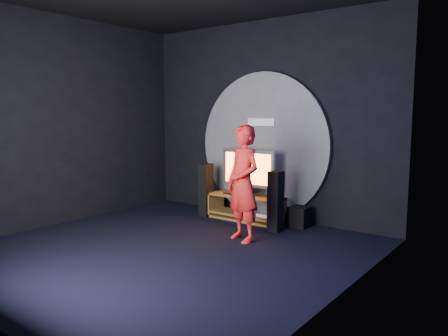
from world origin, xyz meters
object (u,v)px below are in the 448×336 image
(subwoofer, at_px, (299,217))
(player, at_px, (243,183))
(tower_speaker_left, at_px, (206,190))
(tower_speaker_right, at_px, (276,201))
(tv, at_px, (248,170))
(media_console, at_px, (246,209))

(subwoofer, distance_m, player, 1.42)
(tower_speaker_left, distance_m, tower_speaker_right, 1.57)
(tv, xyz_separation_m, player, (0.67, -1.12, -0.03))
(subwoofer, bearing_deg, tv, -174.68)
(media_console, relative_size, tower_speaker_right, 1.44)
(tower_speaker_left, bearing_deg, tower_speaker_right, -5.36)
(tv, height_order, tower_speaker_right, tv)
(tv, bearing_deg, tower_speaker_right, -25.47)
(tower_speaker_right, xyz_separation_m, subwoofer, (0.19, 0.46, -0.31))
(subwoofer, bearing_deg, tower_speaker_left, -169.78)
(tower_speaker_left, xyz_separation_m, player, (1.45, -0.89, 0.38))
(tower_speaker_right, bearing_deg, player, -98.74)
(tv, xyz_separation_m, tower_speaker_left, (-0.78, -0.23, -0.40))
(media_console, xyz_separation_m, tv, (-0.01, 0.07, 0.69))
(tower_speaker_left, relative_size, tower_speaker_right, 1.00)
(tower_speaker_right, bearing_deg, tower_speaker_left, 174.64)
(tv, bearing_deg, media_console, -83.96)
(tv, relative_size, subwoofer, 3.09)
(tower_speaker_left, xyz_separation_m, subwoofer, (1.75, 0.32, -0.31))
(subwoofer, relative_size, player, 0.20)
(tower_speaker_left, xyz_separation_m, tower_speaker_right, (1.56, -0.15, 0.00))
(tower_speaker_right, bearing_deg, media_console, 158.50)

